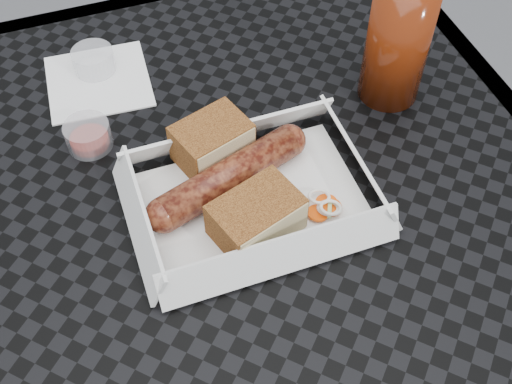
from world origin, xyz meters
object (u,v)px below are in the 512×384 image
Objects in this scene: food_tray at (253,201)px; drink_glass at (398,43)px; bratwurst at (229,176)px; patio_table at (211,262)px.

drink_glass is at bearing 26.25° from food_tray.
drink_glass reaches higher than food_tray.
drink_glass is at bearing 19.15° from bratwurst.
food_tray is 0.24m from drink_glass.
patio_table is 0.09m from food_tray.
drink_glass is (0.21, 0.10, 0.07)m from food_tray.
patio_table is 0.11m from bratwurst.
food_tray is at bearing 9.62° from patio_table.
food_tray is 1.48× the size of drink_glass.
patio_table is 5.39× the size of drink_glass.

